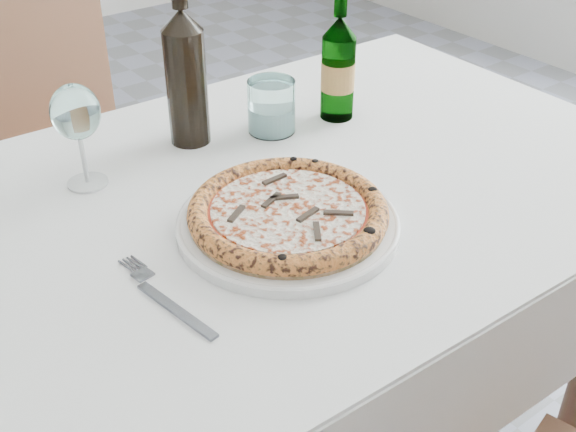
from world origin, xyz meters
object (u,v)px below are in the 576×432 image
pizza (288,212)px  tumbler (272,110)px  dining_table (249,251)px  beer_bottle (338,68)px  chair_far (76,129)px  plate (288,223)px  wine_bottle (186,75)px  wine_glass (76,115)px

pizza → tumbler: (0.16, 0.25, 0.01)m
dining_table → beer_bottle: 0.36m
chair_far → plate: bearing=-92.8°
chair_far → beer_bottle: size_ratio=4.11×
pizza → wine_bottle: size_ratio=1.01×
chair_far → beer_bottle: beer_bottle is taller
chair_far → plate: chair_far is taller
tumbler → dining_table: bearing=-135.4°
plate → chair_far: bearing=87.2°
plate → beer_bottle: beer_bottle is taller
pizza → tumbler: 0.30m
dining_table → tumbler: (0.16, 0.15, 0.14)m
dining_table → chair_far: (0.04, 0.81, -0.13)m
dining_table → wine_bottle: (0.03, 0.21, 0.21)m
plate → wine_glass: (-0.17, 0.28, 0.11)m
tumbler → wine_bottle: bearing=158.4°
dining_table → tumbler: bearing=44.6°
dining_table → wine_bottle: wine_bottle is taller
chair_far → wine_glass: chair_far is taller
beer_bottle → wine_bottle: wine_bottle is taller
pizza → beer_bottle: size_ratio=1.21×
chair_far → tumbler: (0.11, -0.66, 0.26)m
chair_far → wine_bottle: bearing=-91.5°
chair_far → plate: 0.94m
chair_far → wine_bottle: (-0.02, -0.61, 0.34)m
tumbler → wine_bottle: (-0.13, 0.05, 0.08)m
dining_table → chair_far: 0.82m
plate → wine_bottle: (0.03, 0.31, 0.11)m
chair_far → pizza: 0.95m
dining_table → pizza: (-0.00, -0.10, 0.12)m
plate → wine_bottle: wine_bottle is taller
chair_far → pizza: chair_far is taller
beer_bottle → wine_bottle: 0.27m
beer_bottle → plate: bearing=-140.6°
chair_far → beer_bottle: (0.24, -0.68, 0.32)m
pizza → wine_bottle: bearing=84.8°
wine_bottle → beer_bottle: bearing=-16.3°
dining_table → wine_glass: (-0.17, 0.18, 0.21)m
plate → beer_bottle: bearing=39.4°
dining_table → chair_far: bearing=86.9°
dining_table → wine_glass: 0.32m
plate → pizza: pizza is taller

